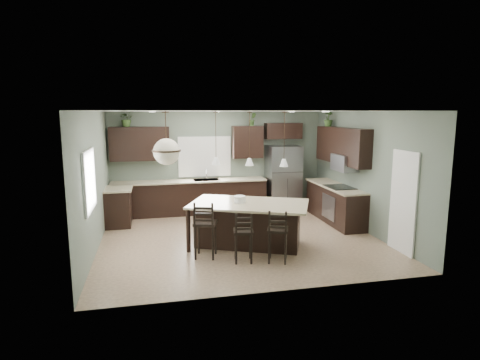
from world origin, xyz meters
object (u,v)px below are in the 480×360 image
object	(u,v)px
bar_stool_center	(243,237)
serving_dish	(240,199)
kitchen_island	(249,225)
plant_back_left	(127,118)
bar_stool_left	(205,229)
refrigerator	(283,178)
bar_stool_right	(278,236)

from	to	relation	value
bar_stool_center	serving_dish	bearing A→B (deg)	91.18
kitchen_island	plant_back_left	world-z (taller)	plant_back_left
bar_stool_left	refrigerator	bearing A→B (deg)	68.11
bar_stool_center	bar_stool_right	world-z (taller)	bar_stool_right
refrigerator	plant_back_left	size ratio (longest dim) A/B	4.20
kitchen_island	bar_stool_left	size ratio (longest dim) A/B	2.13
bar_stool_center	bar_stool_left	bearing A→B (deg)	158.59
kitchen_island	plant_back_left	bearing A→B (deg)	153.40
bar_stool_left	plant_back_left	xyz separation A→B (m)	(-1.56, 3.56, 2.06)
refrigerator	serving_dish	size ratio (longest dim) A/B	7.71
serving_dish	bar_stool_right	world-z (taller)	serving_dish
bar_stool_left	plant_back_left	bearing A→B (deg)	130.79
refrigerator	bar_stool_left	xyz separation A→B (m)	(-2.67, -3.29, -0.36)
refrigerator	serving_dish	world-z (taller)	refrigerator
refrigerator	bar_stool_left	bearing A→B (deg)	-129.05
bar_stool_center	bar_stool_right	distance (m)	0.64
refrigerator	bar_stool_left	size ratio (longest dim) A/B	1.65
serving_dish	plant_back_left	distance (m)	4.16
bar_stool_left	bar_stool_center	size ratio (longest dim) A/B	1.16
bar_stool_left	bar_stool_center	bearing A→B (deg)	-13.85
serving_dish	plant_back_left	bearing A→B (deg)	127.95
serving_dish	plant_back_left	xyz separation A→B (m)	(-2.35, 3.02, 1.63)
refrigerator	kitchen_island	world-z (taller)	refrigerator
serving_dish	plant_back_left	world-z (taller)	plant_back_left
bar_stool_left	bar_stool_right	distance (m)	1.39
bar_stool_center	bar_stool_right	size ratio (longest dim) A/B	0.95
bar_stool_center	bar_stool_right	xyz separation A→B (m)	(0.63, -0.14, 0.02)
refrigerator	bar_stool_right	size ratio (longest dim) A/B	1.81
bar_stool_left	bar_stool_center	distance (m)	0.77
refrigerator	bar_stool_right	distance (m)	4.09
bar_stool_right	plant_back_left	world-z (taller)	plant_back_left
kitchen_island	serving_dish	bearing A→B (deg)	-180.00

